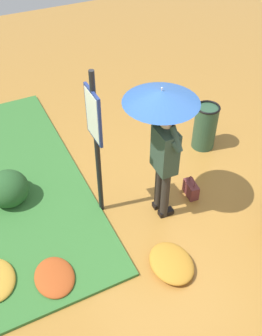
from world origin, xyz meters
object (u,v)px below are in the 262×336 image
(info_sign_post, at_px, (95,132))
(trash_bin, at_px, (205,127))
(person_with_umbrella, at_px, (163,124))
(handbag, at_px, (191,189))

(info_sign_post, xyz_separation_m, trash_bin, (0.60, -2.24, -1.03))
(person_with_umbrella, bearing_deg, trash_bin, -56.90)
(handbag, relative_size, trash_bin, 0.44)
(person_with_umbrella, height_order, handbag, person_with_umbrella)
(person_with_umbrella, xyz_separation_m, info_sign_post, (0.35, 0.78, -0.11))
(trash_bin, bearing_deg, person_with_umbrella, 123.10)
(handbag, bearing_deg, trash_bin, -42.47)
(handbag, distance_m, trash_bin, 1.31)
(person_with_umbrella, xyz_separation_m, trash_bin, (0.95, -1.46, -1.13))
(info_sign_post, relative_size, trash_bin, 2.76)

